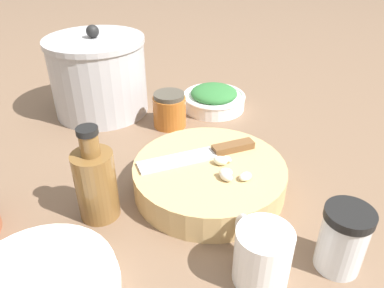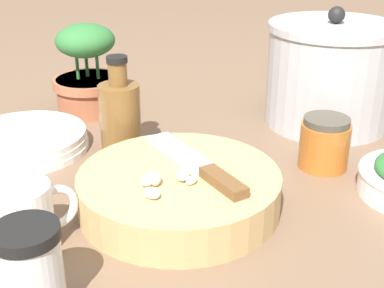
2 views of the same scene
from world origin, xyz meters
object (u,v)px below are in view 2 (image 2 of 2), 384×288
(coffee_mug, at_px, (23,218))
(stock_pot, at_px, (330,74))
(cutting_board, at_px, (179,191))
(plate_stack, at_px, (25,141))
(spice_jar, at_px, (31,271))
(chef_knife, at_px, (199,166))
(honey_jar, at_px, (325,143))
(oil_bottle, at_px, (120,117))
(garlic_cloves, at_px, (164,181))
(potted_herb, at_px, (88,73))

(coffee_mug, distance_m, stock_pot, 0.58)
(cutting_board, bearing_deg, plate_stack, 129.40)
(spice_jar, bearing_deg, cutting_board, 40.23)
(spice_jar, bearing_deg, chef_knife, 37.02)
(spice_jar, distance_m, honey_jar, 0.46)
(oil_bottle, bearing_deg, cutting_board, -75.15)
(stock_pot, bearing_deg, spice_jar, -143.70)
(cutting_board, relative_size, spice_jar, 2.69)
(oil_bottle, relative_size, stock_pot, 0.71)
(spice_jar, bearing_deg, coffee_mug, 94.96)
(spice_jar, height_order, stock_pot, stock_pot)
(garlic_cloves, xyz_separation_m, honey_jar, (0.26, 0.09, -0.02))
(honey_jar, height_order, stock_pot, stock_pot)
(honey_jar, xyz_separation_m, stock_pot, (0.09, 0.16, 0.05))
(chef_knife, bearing_deg, garlic_cloves, -165.82)
(cutting_board, xyz_separation_m, plate_stack, (-0.19, 0.24, -0.01))
(coffee_mug, distance_m, honey_jar, 0.43)
(garlic_cloves, xyz_separation_m, oil_bottle, (-0.02, 0.21, 0.01))
(coffee_mug, height_order, potted_herb, potted_herb)
(coffee_mug, bearing_deg, potted_herb, 75.37)
(chef_knife, xyz_separation_m, potted_herb, (-0.10, 0.38, 0.02))
(chef_knife, height_order, stock_pot, stock_pot)
(spice_jar, bearing_deg, oil_bottle, 68.35)
(garlic_cloves, relative_size, oil_bottle, 0.48)
(cutting_board, xyz_separation_m, honey_jar, (0.23, 0.06, 0.01))
(honey_jar, bearing_deg, chef_knife, -165.26)
(coffee_mug, relative_size, potted_herb, 0.62)
(potted_herb, bearing_deg, plate_stack, -127.88)
(garlic_cloves, xyz_separation_m, spice_jar, (-0.15, -0.12, -0.01))
(spice_jar, bearing_deg, potted_herb, 79.25)
(garlic_cloves, height_order, plate_stack, garlic_cloves)
(coffee_mug, bearing_deg, stock_pot, 26.88)
(garlic_cloves, distance_m, honey_jar, 0.27)
(chef_knife, relative_size, plate_stack, 1.06)
(cutting_board, distance_m, stock_pot, 0.39)
(plate_stack, xyz_separation_m, honey_jar, (0.43, -0.18, 0.02))
(honey_jar, height_order, potted_herb, potted_herb)
(chef_knife, distance_m, plate_stack, 0.32)
(oil_bottle, bearing_deg, honey_jar, -23.22)
(plate_stack, distance_m, stock_pot, 0.52)
(chef_knife, bearing_deg, potted_herb, 89.00)
(spice_jar, height_order, oil_bottle, oil_bottle)
(chef_knife, bearing_deg, spice_jar, -159.40)
(honey_jar, relative_size, potted_herb, 0.47)
(coffee_mug, distance_m, potted_herb, 0.44)
(spice_jar, bearing_deg, plate_stack, 92.11)
(chef_knife, xyz_separation_m, stock_pot, (0.30, 0.21, 0.03))
(chef_knife, relative_size, stock_pot, 0.94)
(honey_jar, bearing_deg, garlic_cloves, -161.73)
(cutting_board, height_order, honey_jar, honey_jar)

